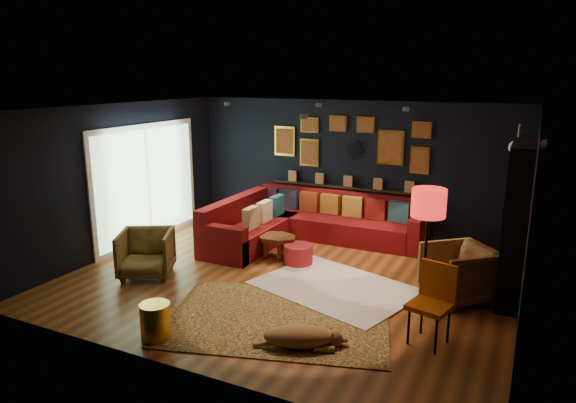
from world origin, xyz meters
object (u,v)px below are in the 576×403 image
at_px(floor_lamp, 428,208).
at_px(gold_stool, 156,321).
at_px(orange_chair, 434,297).
at_px(sectional, 301,224).
at_px(coffee_table, 276,240).
at_px(armchair_left, 146,251).
at_px(armchair_right, 459,271).
at_px(pouf, 298,254).
at_px(dog, 298,333).

bearing_deg(floor_lamp, gold_stool, -139.23).
bearing_deg(orange_chair, sectional, 151.04).
relative_size(gold_stool, orange_chair, 0.47).
bearing_deg(floor_lamp, orange_chair, -72.47).
bearing_deg(coffee_table, floor_lamp, -16.98).
relative_size(armchair_left, armchair_right, 0.94).
bearing_deg(pouf, orange_chair, -32.86).
height_order(orange_chair, dog, orange_chair).
xyz_separation_m(armchair_right, floor_lamp, (-0.40, -0.42, 0.95)).
distance_m(armchair_right, dog, 2.62).
bearing_deg(armchair_right, armchair_left, -116.19).
relative_size(armchair_left, orange_chair, 0.85).
xyz_separation_m(gold_stool, orange_chair, (2.96, 1.38, 0.34)).
xyz_separation_m(coffee_table, armchair_left, (-1.46, -1.60, 0.08)).
height_order(armchair_left, dog, armchair_left).
relative_size(floor_lamp, dog, 1.49).
distance_m(coffee_table, armchair_left, 2.16).
xyz_separation_m(sectional, coffee_table, (0.01, -1.05, -0.00)).
xyz_separation_m(sectional, dog, (1.61, -3.61, -0.13)).
bearing_deg(coffee_table, armchair_left, -132.31).
relative_size(sectional, gold_stool, 7.65).
xyz_separation_m(armchair_right, orange_chair, (-0.11, -1.34, 0.13)).
distance_m(sectional, floor_lamp, 3.42).
distance_m(pouf, floor_lamp, 2.57).
xyz_separation_m(armchair_left, orange_chair, (4.40, -0.13, 0.16)).
bearing_deg(floor_lamp, coffee_table, 163.02).
xyz_separation_m(gold_stool, floor_lamp, (2.67, 2.30, 1.15)).
height_order(coffee_table, armchair_left, armchair_left).
bearing_deg(dog, coffee_table, 98.12).
bearing_deg(sectional, floor_lamp, -34.86).
xyz_separation_m(coffee_table, floor_lamp, (2.65, -0.81, 1.05)).
relative_size(armchair_left, gold_stool, 1.80).
height_order(sectional, orange_chair, orange_chair).
xyz_separation_m(coffee_table, gold_stool, (-0.01, -3.11, -0.10)).
bearing_deg(armchair_right, pouf, -136.91).
relative_size(armchair_right, dog, 0.78).
height_order(gold_stool, dog, gold_stool).
height_order(orange_chair, floor_lamp, floor_lamp).
distance_m(armchair_left, dog, 3.21).
bearing_deg(gold_stool, sectional, 90.00).
xyz_separation_m(sectional, gold_stool, (0.00, -4.16, -0.10)).
height_order(armchair_left, floor_lamp, floor_lamp).
bearing_deg(sectional, gold_stool, -90.00).
distance_m(sectional, gold_stool, 4.16).
height_order(armchair_right, dog, armchair_right).
bearing_deg(floor_lamp, armchair_right, 46.65).
xyz_separation_m(pouf, dog, (1.12, -2.43, 0.00)).
xyz_separation_m(armchair_right, gold_stool, (-3.06, -2.72, -0.21)).
xyz_separation_m(armchair_left, gold_stool, (1.44, -1.51, -0.18)).
relative_size(gold_stool, floor_lamp, 0.27).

